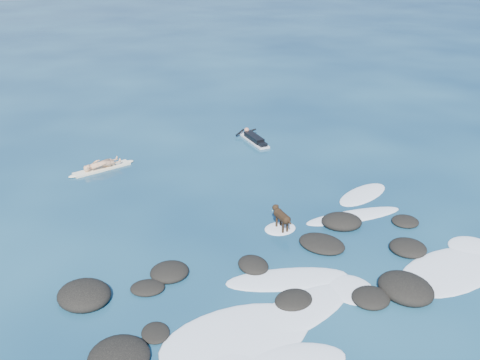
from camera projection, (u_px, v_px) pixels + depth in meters
ground at (268, 264)px, 16.09m from camera, size 160.00×160.00×0.00m
reef_rocks at (252, 301)px, 14.25m from camera, size 13.68×7.31×0.56m
breaking_foam at (347, 283)px, 15.16m from camera, size 12.25×7.94×0.12m
standing_surfer_rig at (100, 155)px, 22.28m from camera, size 2.93×0.91×1.67m
paddling_surfer_rig at (254, 138)px, 25.59m from camera, size 1.15×2.56×0.44m
dog at (281, 216)px, 17.75m from camera, size 0.34×1.24×0.78m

